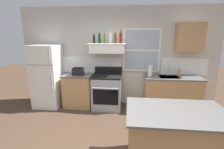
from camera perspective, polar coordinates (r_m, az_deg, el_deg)
The scene contains 18 objects.
back_wall at distance 4.42m, azimuth 2.41°, elevation 6.30°, with size 5.40×0.11×2.70m.
refrigerator at distance 4.68m, azimuth -22.30°, elevation -0.60°, with size 0.70×0.72×1.70m.
counter_left_of_stove at distance 4.51m, azimuth -11.87°, elevation -5.56°, with size 0.79×0.63×0.91m.
toaster at distance 4.31m, azimuth -12.18°, elevation 1.17°, with size 0.30×0.20×0.19m.
stove_range at distance 4.30m, azimuth -1.76°, elevation -6.09°, with size 0.76×0.69×1.09m.
range_hood_shelf at distance 4.16m, azimuth -1.70°, elevation 9.59°, with size 0.96×0.52×0.24m.
bottle_balsamic_dark at distance 4.21m, azimuth -6.51°, elevation 12.63°, with size 0.06×0.06×0.25m.
bottle_dark_green_wine at distance 4.13m, azimuth -4.59°, elevation 12.87°, with size 0.07×0.07×0.29m.
bottle_olive_oil_square at distance 4.11m, azimuth -2.65°, elevation 12.78°, with size 0.06×0.06×0.26m.
bottle_clear_tall at distance 4.12m, azimuth -0.66°, elevation 13.04°, with size 0.06×0.06×0.31m.
bottle_amber_wine at distance 4.08m, azimuth 1.18°, elevation 12.88°, with size 0.07×0.07×0.28m.
bottle_red_label_wine at distance 4.08m, azimuth 3.23°, elevation 13.10°, with size 0.07×0.07×0.32m.
counter_right_with_sink at distance 4.46m, azimuth 20.65°, elevation -6.39°, with size 1.43×0.63×0.91m.
sink_faucet at distance 4.36m, azimuth 19.76°, elevation 1.82°, with size 0.03×0.17×0.28m.
paper_towel_roll at distance 4.18m, azimuth 13.67°, elevation 1.22°, with size 0.11×0.11×0.27m, color white.
dish_soap_bottle at distance 4.46m, azimuth 23.16°, elevation 0.65°, with size 0.06×0.06×0.18m, color orange.
kitchen_island at distance 2.64m, azimuth 21.63°, elevation -21.08°, with size 1.40×0.90×0.91m.
upper_cabinet_right at distance 4.45m, azimuth 26.24°, elevation 12.05°, with size 0.64×0.32×0.70m.
Camera 1 is at (0.29, -2.15, 1.92)m, focal length 25.25 mm.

